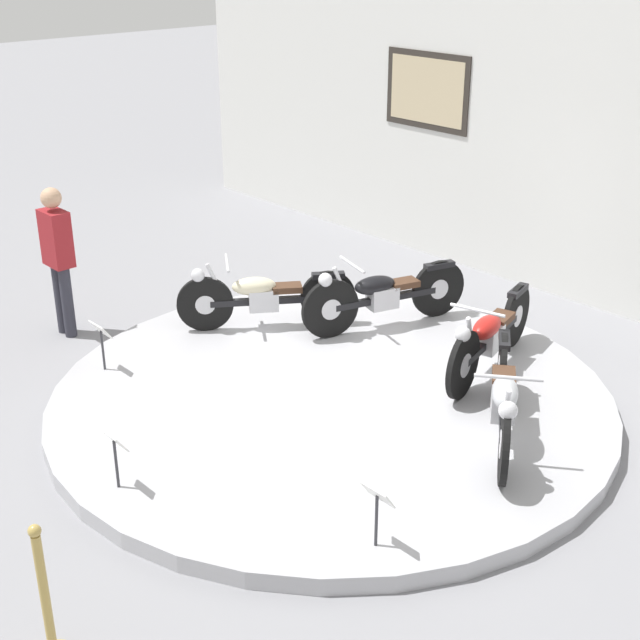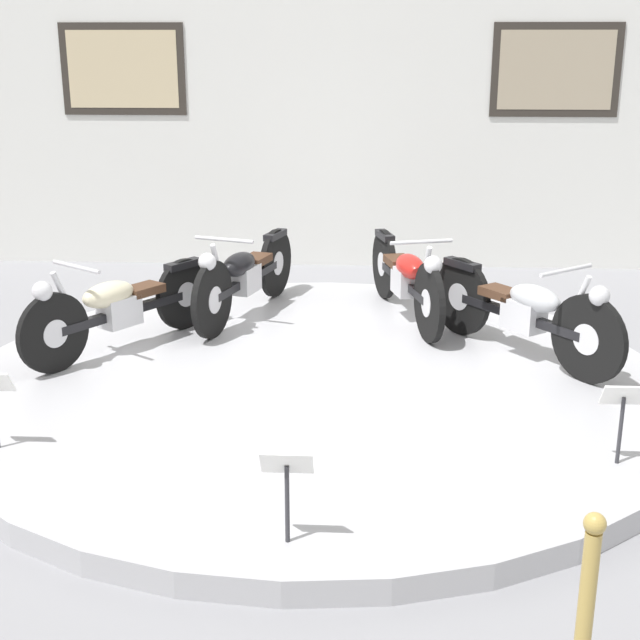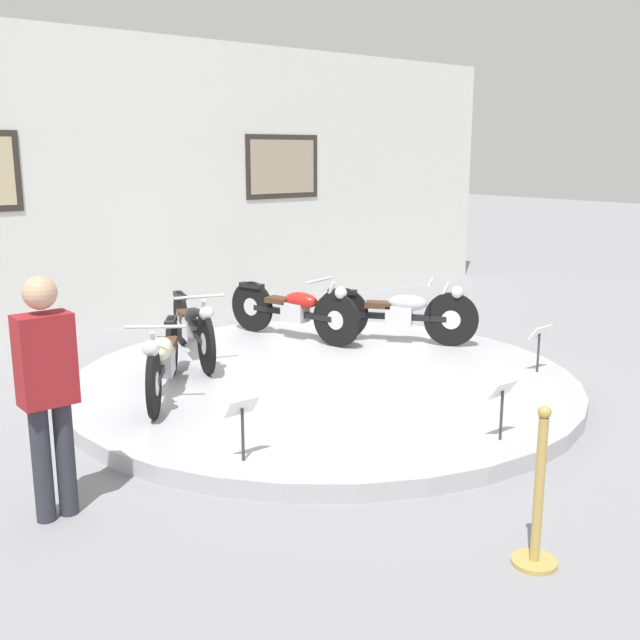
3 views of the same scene
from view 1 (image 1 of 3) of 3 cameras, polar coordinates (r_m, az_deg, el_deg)
ground_plane at (r=8.58m, az=0.71°, el=-5.52°), size 60.00×60.00×0.00m
display_platform at (r=8.54m, az=0.71°, el=-5.07°), size 5.32×5.32×0.15m
back_wall at (r=10.93m, az=16.91°, el=11.37°), size 14.00×0.22×4.06m
motorcycle_cream at (r=9.73m, az=-3.66°, el=1.59°), size 1.16×1.65×0.78m
motorcycle_black at (r=9.73m, az=4.02°, el=1.70°), size 0.71×1.93×0.81m
motorcycle_red at (r=8.89m, az=10.81°, el=-0.91°), size 0.66×1.96×0.81m
motorcycle_silver at (r=7.73m, az=11.67°, el=-4.96°), size 1.27×1.63×0.81m
info_placard_front_left at (r=9.03m, az=-13.82°, el=-0.99°), size 0.26×0.11×0.51m
info_placard_front_centre at (r=7.14m, az=-13.02°, el=-7.92°), size 0.26×0.11×0.51m
info_placard_front_right at (r=6.37m, az=3.66°, el=-11.57°), size 0.26×0.11×0.51m
visitor_standing at (r=10.11m, az=-16.42°, el=4.12°), size 0.36×0.22×1.69m
stanchion_post_right_of_entry at (r=5.98m, az=-17.01°, el=-17.69°), size 0.28×0.28×1.02m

